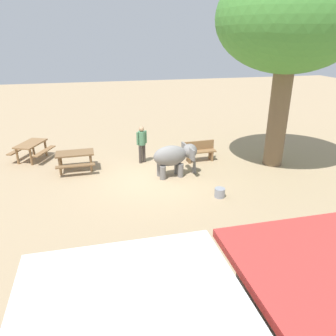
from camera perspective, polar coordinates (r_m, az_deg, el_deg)
The scene contains 8 objects.
ground_plane at distance 12.48m, azimuth -2.52°, elevation -1.96°, with size 60.00×60.00×0.00m, color tan.
elephant at distance 12.50m, azimuth 1.20°, elevation 2.05°, with size 1.82×1.22×1.25m.
person_handler at distance 13.85m, azimuth -4.66°, elevation 4.66°, with size 0.47×0.32×1.62m.
shade_tree_main at distance 13.77m, azimuth 20.88°, elevation 23.20°, with size 5.60×5.14×7.73m.
wooden_bench at distance 14.23m, azimuth 5.61°, elevation 3.10°, with size 1.42×0.47×0.88m.
picnic_table_near at distance 15.47m, azimuth -23.05°, elevation 3.41°, with size 1.96×1.97×0.78m.
picnic_table_far at distance 13.60m, azimuth -16.11°, elevation 1.89°, with size 1.53×1.51×0.78m.
feed_bucket at distance 11.19m, azimuth 9.14°, elevation -4.33°, with size 0.36×0.36×0.32m, color gray.
Camera 1 is at (2.10, 11.19, 5.11)m, focal length 34.45 mm.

